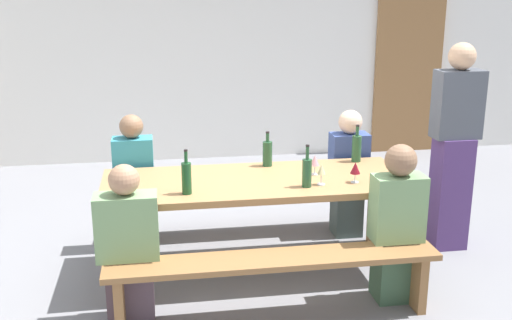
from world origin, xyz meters
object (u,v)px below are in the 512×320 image
at_px(wooden_door, 408,73).
at_px(seated_guest_far_1, 348,175).
at_px(wine_bottle_1, 187,177).
at_px(bench_near, 274,270).
at_px(wine_bottle_2, 307,172).
at_px(wine_bottle_3, 357,148).
at_px(bench_far, 243,196).
at_px(wine_bottle_0, 267,153).
at_px(seated_guest_near_0, 128,249).
at_px(tasting_table, 256,188).
at_px(wine_glass_1, 321,170).
at_px(standing_host, 454,150).
at_px(wine_glass_2, 315,161).
at_px(wine_glass_0, 355,169).
at_px(seated_guest_near_1, 396,226).
at_px(seated_guest_far_0, 135,185).

xyz_separation_m(wooden_door, seated_guest_far_1, (-1.64, -2.69, -0.50)).
bearing_deg(wine_bottle_1, bench_near, -42.64).
bearing_deg(wooden_door, seated_guest_far_1, -121.34).
bearing_deg(wine_bottle_2, wooden_door, 57.78).
bearing_deg(wine_bottle_3, bench_far, 155.96).
bearing_deg(wine_bottle_0, seated_guest_near_0, -139.35).
relative_size(tasting_table, wine_glass_1, 14.70).
bearing_deg(standing_host, wine_glass_1, 18.34).
height_order(bench_far, wine_bottle_3, wine_bottle_3).
bearing_deg(wine_glass_1, wine_glass_2, 86.65).
relative_size(bench_near, wine_glass_0, 14.10).
bearing_deg(bench_near, wine_bottle_0, 82.24).
height_order(wooden_door, bench_near, wooden_door).
distance_m(wooden_door, wine_glass_1, 4.09).
distance_m(wine_bottle_3, seated_guest_near_0, 2.10).
distance_m(wine_bottle_1, seated_guest_near_1, 1.50).
relative_size(wine_bottle_2, seated_guest_far_0, 0.27).
height_order(wine_glass_1, seated_guest_near_0, seated_guest_near_0).
xyz_separation_m(wine_glass_0, seated_guest_far_1, (0.21, 0.80, -0.31)).
bearing_deg(wine_bottle_1, wine_glass_1, 2.69).
distance_m(wooden_door, standing_host, 3.22).
xyz_separation_m(wine_bottle_3, wine_glass_0, (-0.19, -0.55, -0.01)).
height_order(bench_near, bench_far, same).
distance_m(wine_bottle_2, seated_guest_far_0, 1.55).
bearing_deg(seated_guest_near_0, seated_guest_far_1, -57.25).
relative_size(wine_bottle_2, seated_guest_far_1, 0.28).
xyz_separation_m(wooden_door, bench_near, (-2.56, -4.04, -0.69)).
height_order(wine_glass_1, wine_glass_2, wine_glass_1).
height_order(wine_bottle_2, wine_glass_0, wine_bottle_2).
distance_m(wine_glass_0, standing_host, 1.05).
xyz_separation_m(seated_guest_near_0, seated_guest_near_1, (1.83, 0.00, 0.04)).
xyz_separation_m(wooden_door, wine_glass_0, (-1.85, -3.49, -0.19)).
height_order(bench_far, wine_bottle_0, wine_bottle_0).
xyz_separation_m(wine_glass_2, standing_host, (1.22, 0.16, -0.01)).
bearing_deg(seated_guest_near_1, wine_glass_0, 24.58).
xyz_separation_m(tasting_table, wine_bottle_2, (0.33, -0.24, 0.18)).
relative_size(tasting_table, seated_guest_near_0, 2.13).
bearing_deg(bench_near, wine_glass_2, 59.43).
distance_m(wine_bottle_2, wine_bottle_3, 0.81).
distance_m(wooden_door, tasting_table, 4.18).
height_order(seated_guest_far_0, seated_guest_far_1, seated_guest_far_0).
height_order(wooden_door, wine_bottle_2, wooden_door).
distance_m(wine_bottle_0, seated_guest_far_0, 1.15).
xyz_separation_m(wine_bottle_0, wine_glass_2, (0.32, -0.30, 0.00)).
xyz_separation_m(wine_bottle_0, wine_glass_0, (0.56, -0.54, 0.00)).
bearing_deg(wine_glass_0, wine_bottle_1, -177.35).
relative_size(bench_near, wine_bottle_0, 7.73).
distance_m(wine_glass_1, seated_guest_near_1, 0.66).
bearing_deg(bench_near, wine_glass_0, 37.63).
xyz_separation_m(wine_glass_2, seated_guest_far_1, (0.45, 0.56, -0.31)).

